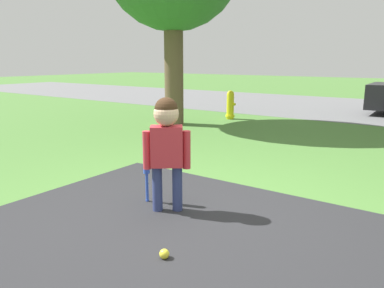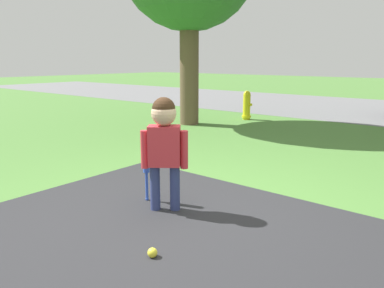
{
  "view_description": "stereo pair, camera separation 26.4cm",
  "coord_description": "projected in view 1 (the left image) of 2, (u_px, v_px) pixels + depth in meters",
  "views": [
    {
      "loc": [
        1.74,
        -2.64,
        1.39
      ],
      "look_at": [
        -0.36,
        0.34,
        0.57
      ],
      "focal_mm": 35.0,
      "sensor_mm": 36.0,
      "label": 1
    },
    {
      "loc": [
        1.95,
        -2.48,
        1.39
      ],
      "look_at": [
        -0.36,
        0.34,
        0.57
      ],
      "focal_mm": 35.0,
      "sensor_mm": 36.0,
      "label": 2
    }
  ],
  "objects": [
    {
      "name": "baseball_bat",
      "position": [
        146.0,
        158.0,
        3.66
      ],
      "size": [
        0.06,
        0.06,
        0.69
      ],
      "color": "blue",
      "rests_on": "ground"
    },
    {
      "name": "child",
      "position": [
        167.0,
        139.0,
        3.39
      ],
      "size": [
        0.36,
        0.31,
        1.07
      ],
      "rotation": [
        0.0,
        0.0,
        0.65
      ],
      "color": "navy",
      "rests_on": "ground"
    },
    {
      "name": "ground_plane",
      "position": [
        203.0,
        217.0,
        3.39
      ],
      "size": [
        60.0,
        60.0,
        0.0
      ],
      "primitive_type": "plane",
      "color": "#477533"
    },
    {
      "name": "sports_ball",
      "position": [
        164.0,
        254.0,
        2.67
      ],
      "size": [
        0.07,
        0.07,
        0.07
      ],
      "color": "yellow",
      "rests_on": "ground"
    },
    {
      "name": "street_strip",
      "position": [
        380.0,
        110.0,
        10.68
      ],
      "size": [
        40.0,
        6.0,
        0.01
      ],
      "color": "slate",
      "rests_on": "ground"
    },
    {
      "name": "fire_hydrant",
      "position": [
        230.0,
        105.0,
        8.97
      ],
      "size": [
        0.24,
        0.22,
        0.68
      ],
      "color": "yellow",
      "rests_on": "ground"
    }
  ]
}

